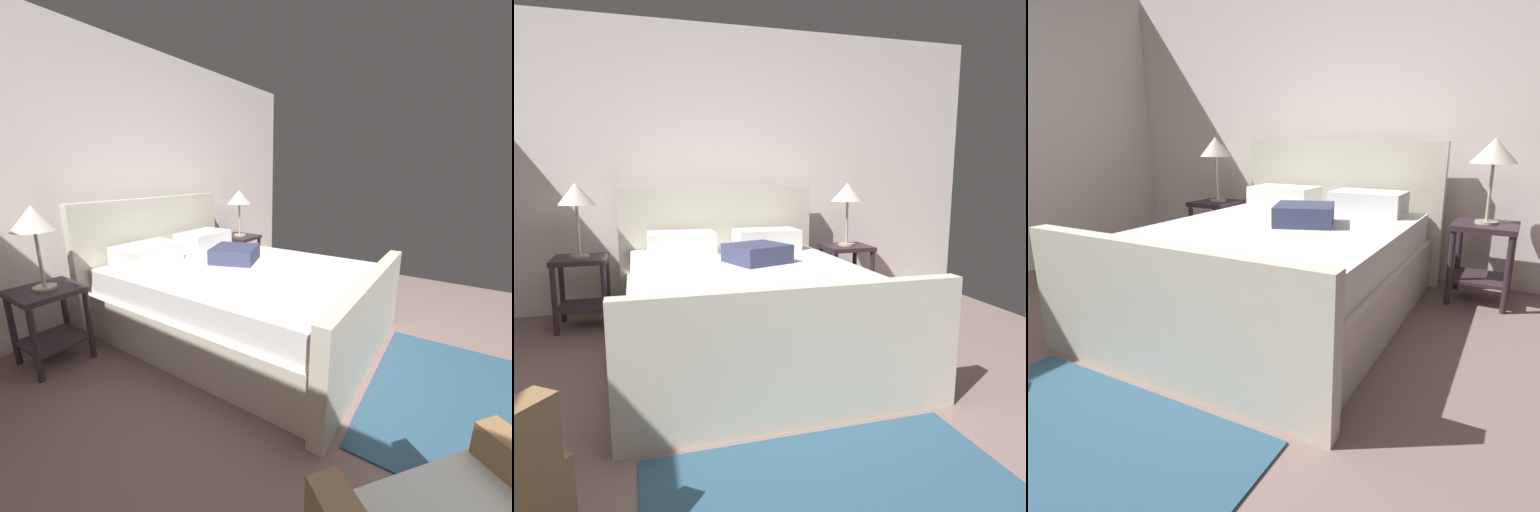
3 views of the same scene
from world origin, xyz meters
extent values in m
cube|color=#7A625D|center=(0.00, 0.00, -0.01)|extent=(5.16, 6.20, 0.02)
cube|color=white|center=(0.00, 3.16, 1.33)|extent=(5.28, 0.12, 2.67)
cube|color=beige|center=(-0.05, 1.78, 0.20)|extent=(1.72, 2.17, 0.40)
cube|color=beige|center=(-0.07, 2.90, 0.59)|extent=(1.81, 0.13, 1.18)
cube|color=beige|center=(-0.03, 0.66, 0.37)|extent=(1.81, 0.13, 0.73)
cube|color=white|center=(-0.05, 1.78, 0.51)|extent=(1.64, 2.11, 0.22)
cube|color=white|center=(-0.44, 2.56, 0.71)|extent=(0.57, 0.37, 0.18)
cube|color=silver|center=(0.32, 2.58, 0.71)|extent=(0.57, 0.37, 0.18)
cube|color=#383C5F|center=(0.07, 1.94, 0.69)|extent=(0.52, 0.52, 0.14)
cube|color=#32242B|center=(1.17, 2.72, 0.58)|extent=(0.44, 0.44, 0.04)
cube|color=#32242B|center=(1.17, 2.72, 0.18)|extent=(0.40, 0.40, 0.02)
cylinder|color=#32242B|center=(0.98, 2.53, 0.28)|extent=(0.04, 0.04, 0.56)
cylinder|color=#32242B|center=(1.36, 2.53, 0.28)|extent=(0.04, 0.04, 0.56)
cylinder|color=#32242B|center=(0.98, 2.91, 0.28)|extent=(0.04, 0.04, 0.56)
cylinder|color=#32242B|center=(1.36, 2.91, 0.28)|extent=(0.04, 0.04, 0.56)
cylinder|color=#B7B293|center=(1.17, 2.72, 0.61)|extent=(0.16, 0.16, 0.02)
cylinder|color=#B7B293|center=(1.17, 2.72, 0.83)|extent=(0.02, 0.02, 0.41)
cone|color=beige|center=(1.17, 2.72, 1.12)|extent=(0.32, 0.32, 0.18)
cube|color=#32242B|center=(-1.27, 2.68, 0.58)|extent=(0.44, 0.44, 0.04)
cube|color=#32242B|center=(-1.27, 2.68, 0.18)|extent=(0.40, 0.40, 0.02)
cylinder|color=#32242B|center=(-1.46, 2.49, 0.28)|extent=(0.04, 0.04, 0.56)
cylinder|color=#32242B|center=(-1.08, 2.49, 0.28)|extent=(0.04, 0.04, 0.56)
cylinder|color=#32242B|center=(-1.46, 2.87, 0.28)|extent=(0.04, 0.04, 0.56)
cylinder|color=#32242B|center=(-1.08, 2.87, 0.28)|extent=(0.04, 0.04, 0.56)
cylinder|color=#B7B293|center=(-1.27, 2.68, 0.61)|extent=(0.16, 0.16, 0.02)
cylinder|color=#B7B293|center=(-1.27, 2.68, 0.83)|extent=(0.02, 0.02, 0.42)
cone|color=beige|center=(-1.27, 2.68, 1.13)|extent=(0.30, 0.30, 0.18)
cube|color=#2C4E66|center=(-0.05, -0.05, 0.01)|extent=(1.55, 1.23, 0.01)
camera|label=1|loc=(-2.23, 0.13, 1.44)|focal=22.37mm
camera|label=2|loc=(-0.76, -1.41, 1.25)|focal=32.31mm
camera|label=3|loc=(1.44, -0.76, 1.20)|focal=30.64mm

